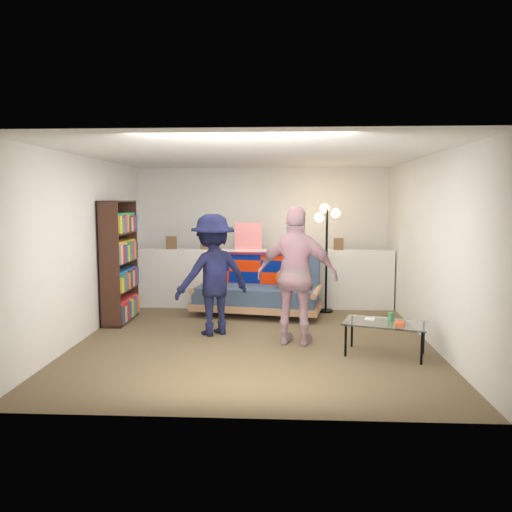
{
  "coord_description": "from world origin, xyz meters",
  "views": [
    {
      "loc": [
        0.36,
        -6.5,
        1.83
      ],
      "look_at": [
        0.0,
        0.4,
        1.05
      ],
      "focal_mm": 35.0,
      "sensor_mm": 36.0,
      "label": 1
    }
  ],
  "objects": [
    {
      "name": "person_left",
      "position": [
        -0.57,
        0.14,
        0.82
      ],
      "size": [
        1.22,
        1.09,
        1.64
      ],
      "primitive_type": "imported",
      "rotation": [
        0.0,
        0.0,
        3.72
      ],
      "color": "black",
      "rests_on": "ground"
    },
    {
      "name": "ledge_decor",
      "position": [
        -0.23,
        1.78,
        1.18
      ],
      "size": [
        2.97,
        0.02,
        0.45
      ],
      "color": "brown",
      "rests_on": "half_wall_ledge"
    },
    {
      "name": "half_wall_ledge",
      "position": [
        0.0,
        1.8,
        0.5
      ],
      "size": [
        4.45,
        0.15,
        1.0
      ],
      "primitive_type": "cube",
      "color": "silver",
      "rests_on": "ground"
    },
    {
      "name": "coffee_table",
      "position": [
        1.59,
        -0.7,
        0.37
      ],
      "size": [
        1.06,
        0.78,
        0.49
      ],
      "color": "black",
      "rests_on": "ground"
    },
    {
      "name": "room_shell",
      "position": [
        0.0,
        0.47,
        1.67
      ],
      "size": [
        4.6,
        5.05,
        2.45
      ],
      "color": "silver",
      "rests_on": "ground"
    },
    {
      "name": "bookshelf",
      "position": [
        -2.08,
        0.79,
        0.85
      ],
      "size": [
        0.3,
        0.91,
        1.82
      ],
      "color": "#321910",
      "rests_on": "ground"
    },
    {
      "name": "person_right",
      "position": [
        0.55,
        -0.29,
        0.88
      ],
      "size": [
        1.1,
        0.66,
        1.76
      ],
      "primitive_type": "imported",
      "rotation": [
        0.0,
        0.0,
        2.9
      ],
      "color": "pink",
      "rests_on": "ground"
    },
    {
      "name": "futon_sofa",
      "position": [
        0.0,
        1.37,
        0.4
      ],
      "size": [
        2.13,
        1.27,
        0.86
      ],
      "color": "#B17D56",
      "rests_on": "ground"
    },
    {
      "name": "floor_lamp",
      "position": [
        1.08,
        1.61,
        1.25
      ],
      "size": [
        0.41,
        0.35,
        1.77
      ],
      "color": "black",
      "rests_on": "ground"
    },
    {
      "name": "ground",
      "position": [
        0.0,
        0.0,
        0.0
      ],
      "size": [
        5.0,
        5.0,
        0.0
      ],
      "primitive_type": "plane",
      "color": "brown",
      "rests_on": "ground"
    }
  ]
}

